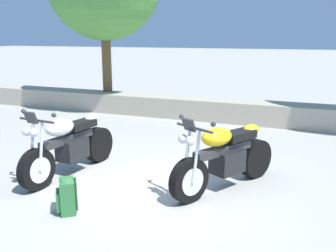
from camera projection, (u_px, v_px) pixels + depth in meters
The scene contains 5 objects.
ground_plane at pixel (152, 187), 5.56m from camera, with size 120.00×120.00×0.00m, color #A3A099.
stone_wall at pixel (225, 110), 9.83m from camera, with size 36.00×0.80×0.55m, color #A89E89.
motorcycle_white_near_left at pixel (69, 146), 5.96m from camera, with size 0.67×2.07×1.18m.
motorcycle_yellow_centre at pixel (224, 157), 5.38m from camera, with size 1.17×1.89×1.18m.
rider_backpack at pixel (67, 195), 4.71m from camera, with size 0.35×0.35×0.47m.
Camera 1 is at (2.15, -4.72, 2.22)m, focal length 39.51 mm.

